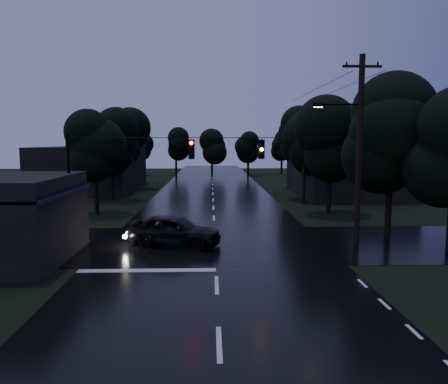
{
  "coord_description": "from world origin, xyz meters",
  "views": [
    {
      "loc": [
        -0.22,
        -11.51,
        5.6
      ],
      "look_at": [
        0.57,
        14.16,
        2.62
      ],
      "focal_mm": 35.0,
      "sensor_mm": 36.0,
      "label": 1
    }
  ],
  "objects": [
    {
      "name": "tree_left_b",
      "position": [
        -9.6,
        30.0,
        5.62
      ],
      "size": [
        4.2,
        4.2,
        8.85
      ],
      "color": "black",
      "rests_on": "ground"
    },
    {
      "name": "building_far_left",
      "position": [
        -14.0,
        40.0,
        2.5
      ],
      "size": [
        10.0,
        16.0,
        5.0
      ],
      "primitive_type": "cube",
      "color": "black",
      "rests_on": "ground"
    },
    {
      "name": "tree_right_b",
      "position": [
        9.6,
        30.0,
        5.99
      ],
      "size": [
        4.48,
        4.48,
        9.44
      ],
      "color": "black",
      "rests_on": "ground"
    },
    {
      "name": "anchor_pole_left",
      "position": [
        -7.5,
        11.0,
        3.0
      ],
      "size": [
        0.18,
        0.18,
        6.0
      ],
      "primitive_type": "cylinder",
      "color": "black",
      "rests_on": "ground"
    },
    {
      "name": "tree_right_a",
      "position": [
        9.0,
        22.0,
        5.62
      ],
      "size": [
        4.2,
        4.2,
        8.85
      ],
      "color": "black",
      "rests_on": "ground"
    },
    {
      "name": "building_far_right",
      "position": [
        14.0,
        34.0,
        2.2
      ],
      "size": [
        10.0,
        14.0,
        4.4
      ],
      "primitive_type": "cube",
      "color": "black",
      "rests_on": "ground"
    },
    {
      "name": "tree_left_a",
      "position": [
        -9.0,
        22.0,
        5.24
      ],
      "size": [
        3.92,
        3.92,
        8.26
      ],
      "color": "black",
      "rests_on": "ground"
    },
    {
      "name": "tree_left_c",
      "position": [
        -10.2,
        40.0,
        5.99
      ],
      "size": [
        4.48,
        4.48,
        9.44
      ],
      "color": "black",
      "rests_on": "ground"
    },
    {
      "name": "utility_pole_main",
      "position": [
        7.41,
        11.0,
        5.26
      ],
      "size": [
        3.5,
        0.3,
        10.0
      ],
      "color": "black",
      "rests_on": "ground"
    },
    {
      "name": "span_signals",
      "position": [
        0.56,
        10.99,
        5.24
      ],
      "size": [
        15.0,
        0.37,
        1.12
      ],
      "color": "black",
      "rests_on": "ground"
    },
    {
      "name": "car",
      "position": [
        -2.18,
        11.61,
        0.85
      ],
      "size": [
        5.37,
        3.25,
        1.71
      ],
      "primitive_type": "imported",
      "rotation": [
        0.0,
        0.0,
        1.31
      ],
      "color": "black",
      "rests_on": "ground"
    },
    {
      "name": "tree_corner_near",
      "position": [
        10.0,
        13.0,
        5.99
      ],
      "size": [
        4.48,
        4.48,
        9.44
      ],
      "color": "black",
      "rests_on": "ground"
    },
    {
      "name": "ground",
      "position": [
        0.0,
        0.0,
        0.0
      ],
      "size": [
        160.0,
        160.0,
        0.0
      ],
      "primitive_type": "plane",
      "color": "black",
      "rests_on": "ground"
    },
    {
      "name": "tree_right_c",
      "position": [
        10.2,
        40.0,
        6.37
      ],
      "size": [
        4.76,
        4.76,
        10.03
      ],
      "color": "black",
      "rests_on": "ground"
    },
    {
      "name": "main_road",
      "position": [
        0.0,
        30.0,
        0.0
      ],
      "size": [
        12.0,
        120.0,
        0.02
      ],
      "primitive_type": "cube",
      "color": "black",
      "rests_on": "ground"
    },
    {
      "name": "utility_pole_far",
      "position": [
        8.3,
        28.0,
        3.88
      ],
      "size": [
        2.0,
        0.3,
        7.5
      ],
      "color": "black",
      "rests_on": "ground"
    },
    {
      "name": "cross_street",
      "position": [
        0.0,
        12.0,
        0.0
      ],
      "size": [
        60.0,
        9.0,
        0.02
      ],
      "primitive_type": "cube",
      "color": "black",
      "rests_on": "ground"
    }
  ]
}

